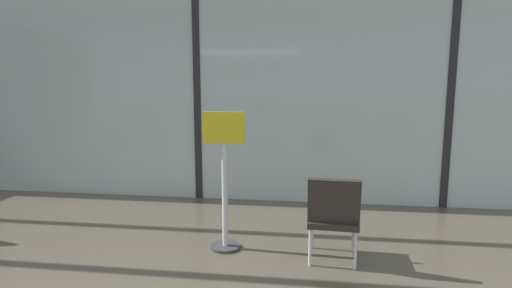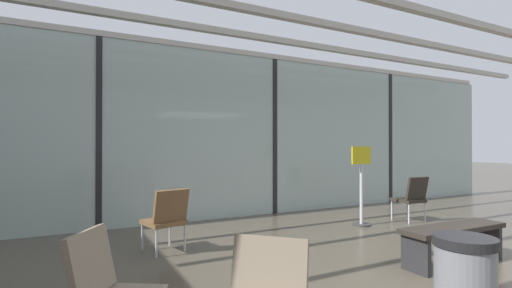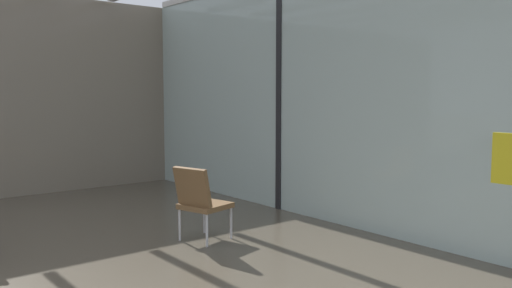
% 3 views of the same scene
% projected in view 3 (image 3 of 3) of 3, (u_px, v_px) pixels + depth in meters
% --- Properties ---
extents(window_mullion_0, '(0.10, 0.12, 3.34)m').
position_uv_depth(window_mullion_0, '(281.00, 95.00, 7.54)').
color(window_mullion_0, black).
rests_on(window_mullion_0, ground).
extents(lounge_chair_4, '(0.59, 0.63, 0.87)m').
position_uv_depth(lounge_chair_4, '(200.00, 199.00, 5.92)').
color(lounge_chair_4, brown).
rests_on(lounge_chair_4, ground).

